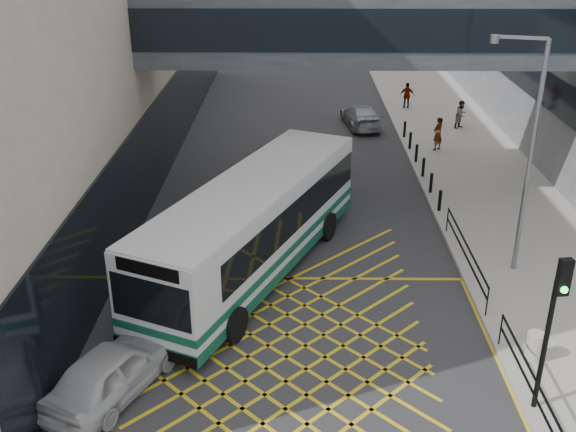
{
  "coord_description": "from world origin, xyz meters",
  "views": [
    {
      "loc": [
        0.23,
        -15.79,
        11.6
      ],
      "look_at": [
        0.0,
        4.0,
        2.6
      ],
      "focal_mm": 42.0,
      "sensor_mm": 36.0,
      "label": 1
    }
  ],
  "objects_px": {
    "traffic_light": "(554,314)",
    "street_lamp": "(527,145)",
    "litter_bin": "(535,347)",
    "pedestrian_c": "(407,96)",
    "pedestrian_a": "(438,134)",
    "car_white": "(112,370)",
    "bus": "(256,224)",
    "pedestrian_b": "(461,114)",
    "car_dark": "(279,163)",
    "car_silver": "(361,115)"
  },
  "relations": [
    {
      "from": "traffic_light",
      "to": "street_lamp",
      "type": "xyz_separation_m",
      "value": [
        1.41,
        7.39,
        1.71
      ]
    },
    {
      "from": "street_lamp",
      "to": "litter_bin",
      "type": "bearing_deg",
      "value": -84.3
    },
    {
      "from": "street_lamp",
      "to": "pedestrian_c",
      "type": "bearing_deg",
      "value": 105.77
    },
    {
      "from": "pedestrian_a",
      "to": "car_white",
      "type": "bearing_deg",
      "value": 18.27
    },
    {
      "from": "traffic_light",
      "to": "pedestrian_a",
      "type": "distance_m",
      "value": 20.32
    },
    {
      "from": "bus",
      "to": "traffic_light",
      "type": "distance_m",
      "value": 10.54
    },
    {
      "from": "traffic_light",
      "to": "street_lamp",
      "type": "height_order",
      "value": "street_lamp"
    },
    {
      "from": "street_lamp",
      "to": "pedestrian_b",
      "type": "height_order",
      "value": "street_lamp"
    },
    {
      "from": "pedestrian_b",
      "to": "pedestrian_a",
      "type": "bearing_deg",
      "value": -158.41
    },
    {
      "from": "car_white",
      "to": "bus",
      "type": "bearing_deg",
      "value": -92.54
    },
    {
      "from": "car_dark",
      "to": "pedestrian_c",
      "type": "height_order",
      "value": "pedestrian_c"
    },
    {
      "from": "pedestrian_a",
      "to": "pedestrian_c",
      "type": "xyz_separation_m",
      "value": [
        -0.36,
        8.19,
        -0.06
      ]
    },
    {
      "from": "bus",
      "to": "traffic_light",
      "type": "xyz_separation_m",
      "value": [
        7.44,
        -7.38,
        1.16
      ]
    },
    {
      "from": "car_white",
      "to": "pedestrian_c",
      "type": "distance_m",
      "value": 30.07
    },
    {
      "from": "traffic_light",
      "to": "pedestrian_c",
      "type": "relative_size",
      "value": 2.71
    },
    {
      "from": "car_white",
      "to": "street_lamp",
      "type": "relative_size",
      "value": 0.58
    },
    {
      "from": "traffic_light",
      "to": "pedestrian_c",
      "type": "distance_m",
      "value": 28.47
    },
    {
      "from": "car_white",
      "to": "litter_bin",
      "type": "distance_m",
      "value": 11.48
    },
    {
      "from": "car_dark",
      "to": "car_silver",
      "type": "height_order",
      "value": "car_dark"
    },
    {
      "from": "street_lamp",
      "to": "litter_bin",
      "type": "relative_size",
      "value": 9.3
    },
    {
      "from": "bus",
      "to": "car_silver",
      "type": "distance_m",
      "value": 18.28
    },
    {
      "from": "car_silver",
      "to": "pedestrian_c",
      "type": "bearing_deg",
      "value": -140.4
    },
    {
      "from": "traffic_light",
      "to": "pedestrian_a",
      "type": "bearing_deg",
      "value": 79.22
    },
    {
      "from": "car_white",
      "to": "pedestrian_c",
      "type": "xyz_separation_m",
      "value": [
        11.77,
        27.67,
        0.22
      ]
    },
    {
      "from": "street_lamp",
      "to": "pedestrian_a",
      "type": "height_order",
      "value": "street_lamp"
    },
    {
      "from": "bus",
      "to": "pedestrian_c",
      "type": "distance_m",
      "value": 22.63
    },
    {
      "from": "litter_bin",
      "to": "pedestrian_c",
      "type": "bearing_deg",
      "value": 89.19
    },
    {
      "from": "bus",
      "to": "pedestrian_c",
      "type": "xyz_separation_m",
      "value": [
        8.39,
        21.0,
        -0.86
      ]
    },
    {
      "from": "car_white",
      "to": "car_silver",
      "type": "distance_m",
      "value": 25.63
    },
    {
      "from": "litter_bin",
      "to": "traffic_light",
      "type": "bearing_deg",
      "value": -105.7
    },
    {
      "from": "litter_bin",
      "to": "pedestrian_c",
      "type": "relative_size",
      "value": 0.54
    },
    {
      "from": "litter_bin",
      "to": "pedestrian_c",
      "type": "height_order",
      "value": "pedestrian_c"
    },
    {
      "from": "bus",
      "to": "car_white",
      "type": "height_order",
      "value": "bus"
    },
    {
      "from": "car_dark",
      "to": "litter_bin",
      "type": "bearing_deg",
      "value": 138.11
    },
    {
      "from": "car_white",
      "to": "traffic_light",
      "type": "distance_m",
      "value": 11.07
    },
    {
      "from": "pedestrian_b",
      "to": "pedestrian_c",
      "type": "xyz_separation_m",
      "value": [
        -2.46,
        4.28,
        0.0
      ]
    },
    {
      "from": "traffic_light",
      "to": "litter_bin",
      "type": "height_order",
      "value": "traffic_light"
    },
    {
      "from": "traffic_light",
      "to": "car_white",
      "type": "bearing_deg",
      "value": 169.2
    },
    {
      "from": "litter_bin",
      "to": "pedestrian_b",
      "type": "relative_size",
      "value": 0.54
    },
    {
      "from": "pedestrian_c",
      "to": "bus",
      "type": "bearing_deg",
      "value": 74.24
    },
    {
      "from": "car_dark",
      "to": "car_silver",
      "type": "distance_m",
      "value": 9.71
    },
    {
      "from": "car_dark",
      "to": "car_white",
      "type": "bearing_deg",
      "value": 96.36
    },
    {
      "from": "bus",
      "to": "street_lamp",
      "type": "distance_m",
      "value": 9.3
    },
    {
      "from": "traffic_light",
      "to": "litter_bin",
      "type": "xyz_separation_m",
      "value": [
        0.58,
        2.07,
        -2.39
      ]
    },
    {
      "from": "car_silver",
      "to": "pedestrian_b",
      "type": "distance_m",
      "value": 5.72
    },
    {
      "from": "car_white",
      "to": "street_lamp",
      "type": "xyz_separation_m",
      "value": [
        12.22,
        6.68,
        3.96
      ]
    },
    {
      "from": "litter_bin",
      "to": "pedestrian_b",
      "type": "bearing_deg",
      "value": 82.68
    },
    {
      "from": "street_lamp",
      "to": "car_silver",
      "type": "bearing_deg",
      "value": 116.35
    },
    {
      "from": "bus",
      "to": "traffic_light",
      "type": "relative_size",
      "value": 2.81
    },
    {
      "from": "car_white",
      "to": "pedestrian_b",
      "type": "relative_size",
      "value": 2.9
    }
  ]
}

